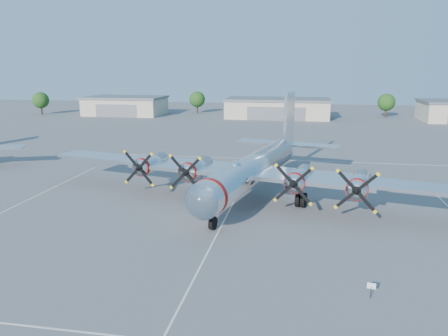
% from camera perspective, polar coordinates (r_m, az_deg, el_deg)
% --- Properties ---
extents(ground, '(260.00, 260.00, 0.00)m').
position_cam_1_polar(ground, '(44.19, 0.78, -5.42)').
color(ground, '#5B5B5D').
rests_on(ground, ground).
extents(parking_lines, '(60.00, 50.08, 0.01)m').
position_cam_1_polar(parking_lines, '(42.56, 0.39, -6.15)').
color(parking_lines, silver).
rests_on(parking_lines, ground).
extents(hangar_west, '(22.60, 14.60, 5.40)m').
position_cam_1_polar(hangar_west, '(134.21, -12.74, 7.97)').
color(hangar_west, '#BCAE95').
rests_on(hangar_west, ground).
extents(hangar_center, '(28.60, 14.60, 5.40)m').
position_cam_1_polar(hangar_center, '(124.02, 7.01, 7.79)').
color(hangar_center, '#BCAE95').
rests_on(hangar_center, ground).
extents(tree_far_west, '(4.80, 4.80, 6.64)m').
position_cam_1_polar(tree_far_west, '(142.24, -22.83, 8.16)').
color(tree_far_west, '#382619').
rests_on(tree_far_west, ground).
extents(tree_west, '(4.80, 4.80, 6.64)m').
position_cam_1_polar(tree_west, '(135.49, -3.52, 8.95)').
color(tree_west, '#382619').
rests_on(tree_west, ground).
extents(tree_east, '(4.80, 4.80, 6.64)m').
position_cam_1_polar(tree_east, '(131.78, 20.44, 8.04)').
color(tree_east, '#382619').
rests_on(tree_east, ground).
extents(main_bomber_b29, '(54.54, 43.03, 10.70)m').
position_cam_1_polar(main_bomber_b29, '(48.97, 4.05, -3.59)').
color(main_bomber_b29, white).
rests_on(main_bomber_b29, ground).
extents(info_placard, '(0.53, 0.13, 1.02)m').
position_cam_1_polar(info_placard, '(29.45, 18.68, -14.56)').
color(info_placard, black).
rests_on(info_placard, ground).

